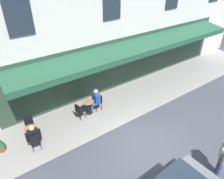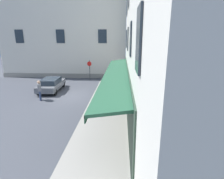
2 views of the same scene
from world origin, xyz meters
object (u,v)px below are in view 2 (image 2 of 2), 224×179
(cafe_table_near_entrance, at_px, (111,82))
(seated_companion_in_blue, at_px, (112,88))
(potted_plant_by_steps, at_px, (119,75))
(cafe_chair_black_corner_left, at_px, (116,81))
(potted_plant_mid_terrace, at_px, (120,78))
(parked_car_grey, at_px, (51,84))
(cafe_chair_black_by_window, at_px, (105,81))
(cafe_chair_black_under_awning, at_px, (111,87))
(cafe_chair_black_kerbside, at_px, (112,90))
(potted_plant_under_sign, at_px, (114,80))
(potted_plant_entrance_right, at_px, (119,78))
(no_parking_sign, at_px, (90,67))
(cafe_table_mid_terrace, at_px, (112,89))
(seated_patron_in_black, at_px, (107,80))
(potted_plant_entrance_left, at_px, (110,77))
(walking_pedestrian_in_grey, at_px, (39,89))

(cafe_table_near_entrance, bearing_deg, seated_companion_in_blue, -174.84)
(potted_plant_by_steps, bearing_deg, cafe_chair_black_corner_left, 175.86)
(potted_plant_mid_terrace, relative_size, parked_car_grey, 0.25)
(potted_plant_by_steps, bearing_deg, cafe_chair_black_by_window, 155.58)
(cafe_chair_black_under_awning, bearing_deg, cafe_chair_black_kerbside, -173.19)
(potted_plant_under_sign, height_order, potted_plant_entrance_right, potted_plant_entrance_right)
(cafe_chair_black_by_window, relative_size, no_parking_sign, 0.35)
(no_parking_sign, bearing_deg, potted_plant_mid_terrace, -105.50)
(no_parking_sign, distance_m, potted_plant_entrance_right, 4.05)
(cafe_table_mid_terrace, bearing_deg, parked_car_grey, 83.17)
(cafe_chair_black_by_window, distance_m, seated_patron_in_black, 0.26)
(potted_plant_entrance_right, height_order, potted_plant_by_steps, potted_plant_by_steps)
(no_parking_sign, relative_size, potted_plant_by_steps, 2.66)
(cafe_table_mid_terrace, relative_size, potted_plant_by_steps, 0.77)
(parked_car_grey, bearing_deg, potted_plant_entrance_left, -50.06)
(walking_pedestrian_in_grey, distance_m, no_parking_sign, 8.54)
(potted_plant_entrance_right, relative_size, parked_car_grey, 0.19)
(potted_plant_entrance_left, height_order, potted_plant_by_steps, potted_plant_by_steps)
(cafe_chair_black_by_window, xyz_separation_m, cafe_table_mid_terrace, (-3.16, -0.95, -0.06))
(cafe_chair_black_by_window, bearing_deg, cafe_chair_black_under_awning, -162.54)
(cafe_table_mid_terrace, height_order, cafe_chair_black_under_awning, cafe_chair_black_under_awning)
(potted_plant_entrance_left, bearing_deg, cafe_chair_black_under_awning, -175.48)
(walking_pedestrian_in_grey, height_order, no_parking_sign, no_parking_sign)
(walking_pedestrian_in_grey, relative_size, parked_car_grey, 0.40)
(seated_companion_in_blue, xyz_separation_m, potted_plant_entrance_left, (6.01, 0.54, -0.21))
(cafe_table_mid_terrace, distance_m, no_parking_sign, 6.76)
(potted_plant_mid_terrace, bearing_deg, no_parking_sign, 74.50)
(potted_plant_entrance_right, bearing_deg, no_parking_sign, 87.63)
(walking_pedestrian_in_grey, bearing_deg, no_parking_sign, -20.68)
(potted_plant_entrance_left, bearing_deg, cafe_chair_black_corner_left, -161.73)
(cafe_table_near_entrance, distance_m, potted_plant_by_steps, 3.48)
(cafe_chair_black_kerbside, xyz_separation_m, seated_companion_in_blue, (0.22, 0.00, 0.16))
(walking_pedestrian_in_grey, xyz_separation_m, potted_plant_entrance_right, (7.80, -6.82, -0.59))
(cafe_chair_black_kerbside, height_order, potted_plant_entrance_right, cafe_chair_black_kerbside)
(potted_plant_by_steps, bearing_deg, no_parking_sign, 100.10)
(cafe_table_near_entrance, distance_m, seated_companion_in_blue, 3.55)
(seated_patron_in_black, xyz_separation_m, seated_companion_in_blue, (-3.56, -0.74, 0.02))
(seated_patron_in_black, bearing_deg, no_parking_sign, 42.75)
(cafe_table_near_entrance, xyz_separation_m, potted_plant_entrance_right, (2.54, -0.94, -0.06))
(potted_plant_entrance_right, bearing_deg, walking_pedestrian_in_grey, 138.83)
(walking_pedestrian_in_grey, bearing_deg, cafe_chair_black_corner_left, -51.55)
(potted_plant_under_sign, height_order, potted_plant_entrance_left, potted_plant_entrance_left)
(cafe_table_near_entrance, distance_m, walking_pedestrian_in_grey, 7.91)
(cafe_chair_black_corner_left, height_order, potted_plant_mid_terrace, potted_plant_mid_terrace)
(no_parking_sign, bearing_deg, cafe_chair_black_kerbside, -153.58)
(cafe_table_near_entrance, relative_size, walking_pedestrian_in_grey, 0.42)
(seated_patron_in_black, height_order, potted_plant_entrance_right, seated_patron_in_black)
(potted_plant_entrance_right, distance_m, potted_plant_mid_terrace, 0.95)
(parked_car_grey, bearing_deg, cafe_table_mid_terrace, -96.83)
(cafe_table_mid_terrace, relative_size, parked_car_grey, 0.17)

